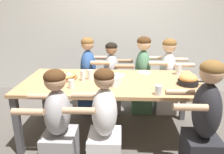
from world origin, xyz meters
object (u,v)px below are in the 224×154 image
object	(u,v)px
cocktail_glass_blue	(118,81)
drinking_glass_b	(114,83)
skillet_bowl	(188,80)
empty_plate_b	(117,75)
diner_far_midright	(143,78)
empty_plate_a	(144,72)
drinking_glass_a	(158,91)
diner_far_midleft	(89,78)
diner_near_midleft	(59,129)
drinking_glass_d	(83,76)
drinking_glass_c	(178,70)
drinking_glass_f	(90,75)
diner_near_right	(203,127)
diner_far_center	(112,81)
diner_far_right	(167,79)
drinking_glass_e	(71,84)
pizza_board_main	(63,76)
diner_near_center	(104,130)

from	to	relation	value
cocktail_glass_blue	drinking_glass_b	size ratio (longest dim) A/B	1.03
skillet_bowl	empty_plate_b	xyz separation A→B (m)	(-0.85, 0.31, -0.05)
drinking_glass_b	diner_far_midright	bearing A→B (deg)	65.90
skillet_bowl	empty_plate_a	size ratio (longest dim) A/B	1.88
cocktail_glass_blue	drinking_glass_a	xyz separation A→B (m)	(0.43, -0.32, 0.01)
empty_plate_a	diner_far_midleft	size ratio (longest dim) A/B	0.15
drinking_glass_a	diner_near_midleft	size ratio (longest dim) A/B	0.09
drinking_glass_d	drinking_glass_c	bearing A→B (deg)	13.66
drinking_glass_a	drinking_glass_f	world-z (taller)	drinking_glass_f
diner_near_right	diner_far_midright	bearing A→B (deg)	16.53
empty_plate_b	cocktail_glass_blue	xyz separation A→B (m)	(0.02, -0.32, 0.03)
skillet_bowl	diner_far_center	world-z (taller)	diner_far_center
diner_near_midleft	diner_near_right	bearing A→B (deg)	-90.00
cocktail_glass_blue	drinking_glass_d	xyz separation A→B (m)	(-0.44, 0.11, 0.02)
skillet_bowl	diner_far_midright	bearing A→B (deg)	118.13
drinking_glass_a	diner_far_right	world-z (taller)	diner_far_right
diner_near_right	diner_far_right	bearing A→B (deg)	1.99
diner_far_midright	diner_far_right	bearing A→B (deg)	90.00
empty_plate_b	diner_far_midright	distance (m)	0.69
drinking_glass_e	diner_far_midleft	bearing A→B (deg)	87.44
skillet_bowl	cocktail_glass_blue	xyz separation A→B (m)	(-0.83, -0.01, -0.02)
diner_far_midleft	diner_near_right	xyz separation A→B (m)	(1.30, -1.47, 0.01)
pizza_board_main	empty_plate_b	xyz separation A→B (m)	(0.69, 0.13, -0.03)
pizza_board_main	drinking_glass_f	distance (m)	0.36
drinking_glass_f	diner_far_midright	size ratio (longest dim) A/B	0.10
diner_near_center	diner_near_midleft	xyz separation A→B (m)	(-0.45, 0.00, 0.00)
pizza_board_main	diner_near_center	size ratio (longest dim) A/B	0.33
diner_far_center	diner_near_midleft	xyz separation A→B (m)	(-0.45, -1.47, 0.00)
drinking_glass_e	diner_far_right	xyz separation A→B (m)	(1.29, 1.01, -0.25)
drinking_glass_e	diner_near_midleft	bearing A→B (deg)	-95.21
pizza_board_main	diner_far_right	size ratio (longest dim) A/B	0.31
empty_plate_a	empty_plate_b	world-z (taller)	same
drinking_glass_e	drinking_glass_f	distance (m)	0.37
drinking_glass_e	drinking_glass_f	xyz separation A→B (m)	(0.17, 0.33, 0.01)
skillet_bowl	empty_plate_b	size ratio (longest dim) A/B	1.69
skillet_bowl	diner_near_right	bearing A→B (deg)	-91.14
cocktail_glass_blue	drinking_glass_a	world-z (taller)	cocktail_glass_blue
drinking_glass_a	diner_far_center	world-z (taller)	diner_far_center
empty_plate_a	diner_far_center	xyz separation A→B (m)	(-0.47, 0.37, -0.26)
skillet_bowl	diner_near_midleft	bearing A→B (deg)	-155.71
skillet_bowl	diner_near_right	distance (m)	0.68
drinking_glass_b	drinking_glass_f	bearing A→B (deg)	140.26
drinking_glass_d	diner_far_midright	world-z (taller)	diner_far_midright
drinking_glass_e	diner_near_center	world-z (taller)	diner_near_center
diner_far_midleft	diner_near_right	distance (m)	1.96
diner_near_right	drinking_glass_a	bearing A→B (deg)	52.42
drinking_glass_e	diner_far_midleft	distance (m)	1.04
drinking_glass_e	skillet_bowl	bearing A→B (deg)	7.24
drinking_glass_c	diner_far_right	bearing A→B (deg)	96.26
skillet_bowl	empty_plate_a	bearing A→B (deg)	135.02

